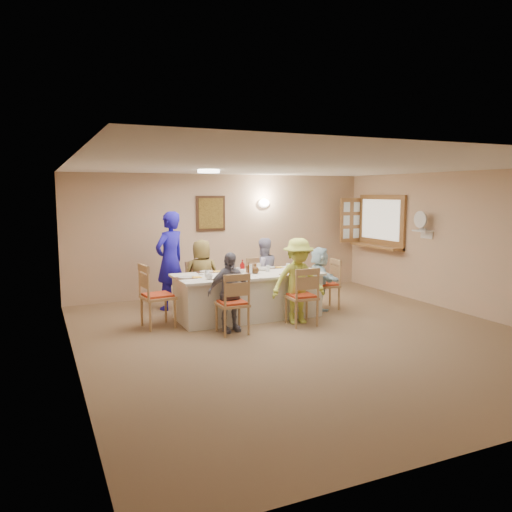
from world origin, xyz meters
name	(u,v)px	position (x,y,z in m)	size (l,w,h in m)	color
ground	(306,336)	(0.00, 0.00, 0.00)	(7.00, 7.00, 0.00)	#84694A
room_walls	(308,235)	(0.00, 0.00, 1.51)	(7.00, 7.00, 7.00)	tan
wall_picture	(211,213)	(-0.30, 3.46, 1.70)	(0.62, 0.05, 0.72)	#341D12
wall_sconce	(264,203)	(0.90, 3.44, 1.90)	(0.26, 0.09, 0.18)	white
ceiling_light	(209,171)	(-1.00, 1.50, 2.47)	(0.36, 0.36, 0.05)	white
serving_hatch	(381,222)	(3.21, 2.40, 1.50)	(0.06, 1.50, 1.15)	olive
hatch_sill	(376,246)	(3.09, 2.40, 0.97)	(0.30, 1.50, 0.05)	olive
shutter_door	(351,220)	(2.95, 3.16, 1.50)	(0.55, 0.04, 1.00)	olive
fan_shelf	(423,231)	(3.13, 1.05, 1.40)	(0.22, 0.36, 0.03)	white
desk_fan	(422,223)	(3.10, 1.05, 1.55)	(0.30, 0.30, 0.28)	#A5A5A8
dining_table	(248,295)	(-0.36, 1.38, 0.38)	(2.49, 1.05, 0.76)	silver
chair_back_left	(200,286)	(-0.96, 2.18, 0.45)	(0.43, 0.43, 0.89)	tan
chair_back_right	(260,281)	(0.24, 2.18, 0.45)	(0.43, 0.43, 0.89)	tan
chair_front_left	(232,303)	(-0.96, 0.58, 0.47)	(0.45, 0.45, 0.95)	tan
chair_front_right	(302,296)	(0.24, 0.58, 0.48)	(0.46, 0.46, 0.95)	tan
chair_left_end	(158,295)	(-1.91, 1.38, 0.51)	(0.49, 0.49, 1.03)	tan
chair_right_end	(326,284)	(1.19, 1.38, 0.46)	(0.44, 0.44, 0.92)	tan
diner_back_left	(202,276)	(-0.96, 2.06, 0.65)	(0.68, 0.48, 1.31)	brown
diner_back_right	(263,272)	(0.24, 2.06, 0.64)	(0.64, 0.50, 1.29)	#9C98B9
diner_front_left	(229,292)	(-0.96, 0.70, 0.61)	(0.75, 0.37, 1.23)	gray
diner_front_right	(298,281)	(0.24, 0.70, 0.70)	(0.96, 0.63, 1.40)	#D3E553
diner_right_end	(320,278)	(1.06, 1.38, 0.58)	(0.53, 1.11, 1.15)	#C7E8F2
caregiver	(170,261)	(-1.41, 2.53, 0.90)	(0.78, 0.70, 1.79)	#1F17B8
placemat_fl	(223,280)	(-0.96, 0.96, 0.76)	(0.33, 0.24, 0.01)	#472B19
plate_fl	(223,279)	(-0.96, 0.96, 0.77)	(0.25, 0.25, 0.02)	white
napkin_fl	(235,279)	(-0.78, 0.91, 0.77)	(0.14, 0.14, 0.01)	yellow
placemat_fr	(291,275)	(0.24, 0.96, 0.76)	(0.32, 0.24, 0.01)	#472B19
plate_fr	(291,274)	(0.24, 0.96, 0.77)	(0.23, 0.23, 0.01)	white
napkin_fr	(302,274)	(0.42, 0.91, 0.77)	(0.13, 0.13, 0.01)	yellow
placemat_bl	(206,272)	(-0.96, 1.80, 0.76)	(0.34, 0.25, 0.01)	#472B19
plate_bl	(206,271)	(-0.96, 1.80, 0.77)	(0.23, 0.23, 0.01)	white
napkin_bl	(217,271)	(-0.78, 1.75, 0.77)	(0.13, 0.13, 0.01)	yellow
placemat_br	(269,268)	(0.24, 1.80, 0.76)	(0.37, 0.28, 0.01)	#472B19
plate_br	(269,267)	(0.24, 1.80, 0.77)	(0.22, 0.22, 0.01)	white
napkin_br	(279,267)	(0.42, 1.75, 0.77)	(0.13, 0.13, 0.01)	yellow
placemat_le	(185,278)	(-1.46, 1.38, 0.76)	(0.35, 0.26, 0.01)	#472B19
plate_le	(185,277)	(-1.46, 1.38, 0.77)	(0.24, 0.24, 0.01)	white
napkin_le	(197,277)	(-1.28, 1.33, 0.77)	(0.14, 0.14, 0.01)	yellow
placemat_re	(305,269)	(0.76, 1.38, 0.76)	(0.33, 0.24, 0.01)	#472B19
plate_re	(305,269)	(0.76, 1.38, 0.77)	(0.22, 0.22, 0.01)	white
napkin_re	(315,269)	(0.94, 1.33, 0.77)	(0.14, 0.14, 0.01)	yellow
teacup_a	(209,277)	(-1.15, 1.09, 0.80)	(0.11, 0.11, 0.09)	white
teacup_b	(259,266)	(0.08, 1.89, 0.80)	(0.10, 0.10, 0.08)	white
bowl_a	(241,276)	(-0.59, 1.10, 0.78)	(0.21, 0.21, 0.05)	white
bowl_b	(262,269)	(0.01, 1.59, 0.79)	(0.19, 0.19, 0.06)	white
condiment_ketchup	(242,267)	(-0.45, 1.42, 0.88)	(0.10, 0.10, 0.24)	#9F0D0D
condiment_brown	(249,268)	(-0.32, 1.43, 0.85)	(0.08, 0.09, 0.18)	#492C13
condiment_malt	(255,269)	(-0.25, 1.33, 0.85)	(0.16, 0.16, 0.17)	#492C13
drinking_glass	(239,270)	(-0.51, 1.43, 0.82)	(0.07, 0.07, 0.10)	silver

